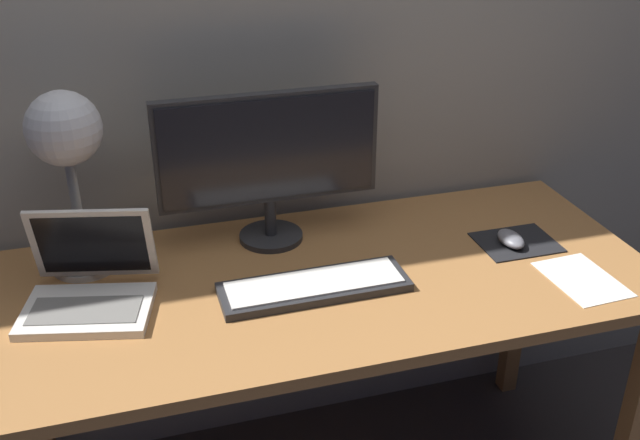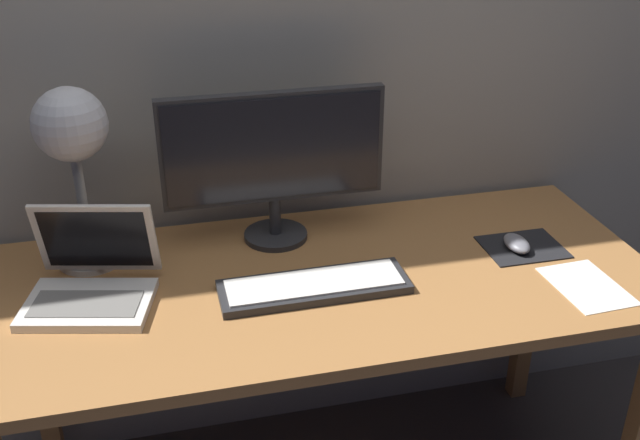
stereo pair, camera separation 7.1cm
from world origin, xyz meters
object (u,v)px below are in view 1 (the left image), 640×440
Objects in this scene: monitor at (268,156)px; desk_lamp at (66,141)px; mouse at (511,239)px; laptop at (90,278)px; keyboard_main at (314,286)px.

desk_lamp is (-0.47, -0.01, 0.09)m from monitor.
desk_lamp reaches higher than mouse.
laptop is 1.04m from mouse.
laptop is (-0.45, -0.17, -0.18)m from monitor.
keyboard_main is at bearing -11.55° from laptop.
desk_lamp reaches higher than keyboard_main.
monitor is 0.65m from mouse.
desk_lamp is (-0.01, 0.16, 0.27)m from laptop.
desk_lamp is at bearing 152.45° from keyboard_main.
laptop is 0.73× the size of desk_lamp.
mouse is (1.05, -0.20, -0.31)m from desk_lamp.
desk_lamp is at bearing -178.99° from monitor.
laptop is at bearing 177.97° from mouse.
laptop reaches higher than keyboard_main.
monitor is 1.26× the size of desk_lamp.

